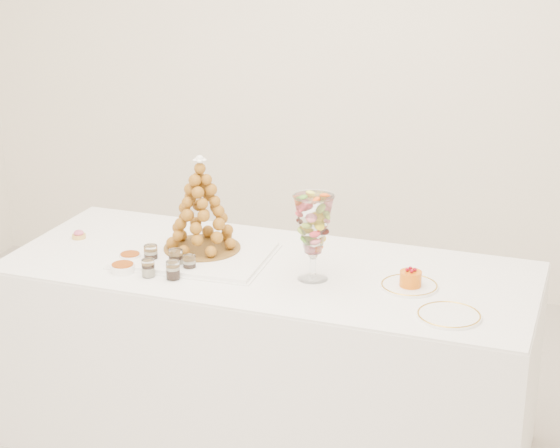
% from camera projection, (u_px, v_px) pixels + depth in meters
% --- Properties ---
extents(room_walls, '(4.54, 4.04, 2.82)m').
position_uv_depth(room_walls, '(237.00, 19.00, 3.19)').
color(room_walls, white).
rests_on(room_walls, ground).
extents(buffet_table, '(2.16, 0.98, 0.80)m').
position_uv_depth(buffet_table, '(269.00, 356.00, 3.83)').
color(buffet_table, white).
rests_on(buffet_table, ground).
extents(lace_tray, '(0.58, 0.44, 0.02)m').
position_uv_depth(lace_tray, '(195.00, 255.00, 3.78)').
color(lace_tray, white).
rests_on(lace_tray, buffet_table).
extents(macaron_vase, '(0.15, 0.15, 0.33)m').
position_uv_depth(macaron_vase, '(313.00, 225.00, 3.51)').
color(macaron_vase, white).
rests_on(macaron_vase, buffet_table).
extents(cake_plate, '(0.22, 0.22, 0.01)m').
position_uv_depth(cake_plate, '(409.00, 286.00, 3.50)').
color(cake_plate, white).
rests_on(cake_plate, buffet_table).
extents(spare_plate, '(0.23, 0.23, 0.01)m').
position_uv_depth(spare_plate, '(449.00, 316.00, 3.25)').
color(spare_plate, white).
rests_on(spare_plate, buffet_table).
extents(pink_tart, '(0.06, 0.06, 0.04)m').
position_uv_depth(pink_tart, '(79.00, 235.00, 3.99)').
color(pink_tart, tan).
rests_on(pink_tart, buffet_table).
extents(verrine_a, '(0.06, 0.06, 0.07)m').
position_uv_depth(verrine_a, '(151.00, 254.00, 3.72)').
color(verrine_a, white).
rests_on(verrine_a, buffet_table).
extents(verrine_b, '(0.06, 0.06, 0.08)m').
position_uv_depth(verrine_b, '(176.00, 259.00, 3.66)').
color(verrine_b, white).
rests_on(verrine_b, buffet_table).
extents(verrine_c, '(0.06, 0.06, 0.07)m').
position_uv_depth(verrine_c, '(189.00, 264.00, 3.63)').
color(verrine_c, white).
rests_on(verrine_c, buffet_table).
extents(verrine_d, '(0.07, 0.07, 0.07)m').
position_uv_depth(verrine_d, '(148.00, 268.00, 3.59)').
color(verrine_d, white).
rests_on(verrine_d, buffet_table).
extents(verrine_e, '(0.05, 0.05, 0.07)m').
position_uv_depth(verrine_e, '(173.00, 270.00, 3.56)').
color(verrine_e, white).
rests_on(verrine_e, buffet_table).
extents(ramekin_back, '(0.09, 0.09, 0.03)m').
position_uv_depth(ramekin_back, '(130.00, 257.00, 3.75)').
color(ramekin_back, white).
rests_on(ramekin_back, buffet_table).
extents(ramekin_front, '(0.09, 0.09, 0.03)m').
position_uv_depth(ramekin_front, '(123.00, 268.00, 3.64)').
color(ramekin_front, white).
rests_on(ramekin_front, buffet_table).
extents(croquembouche, '(0.32, 0.32, 0.39)m').
position_uv_depth(croquembouche, '(201.00, 204.00, 3.76)').
color(croquembouche, brown).
rests_on(croquembouche, lace_tray).
extents(mousse_cake, '(0.08, 0.08, 0.07)m').
position_uv_depth(mousse_cake, '(411.00, 278.00, 3.48)').
color(mousse_cake, '#DD640A').
rests_on(mousse_cake, cake_plate).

